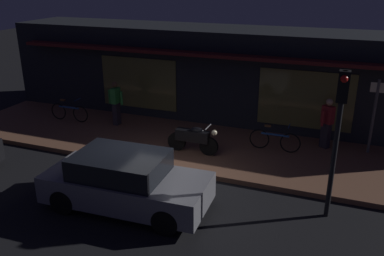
{
  "coord_description": "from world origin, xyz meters",
  "views": [
    {
      "loc": [
        4.35,
        -8.93,
        5.53
      ],
      "look_at": [
        0.04,
        2.4,
        0.95
      ],
      "focal_mm": 38.21,
      "sensor_mm": 36.0,
      "label": 1
    }
  ],
  "objects_px": {
    "motorcycle": "(194,138)",
    "person_bystander": "(327,122)",
    "parked_car_far": "(125,181)",
    "person_photographer": "(116,102)",
    "bicycle_extra": "(69,112)",
    "sign_post": "(374,112)",
    "bicycle_parked": "(274,140)",
    "traffic_light_pole": "(339,120)"
  },
  "relations": [
    {
      "from": "motorcycle",
      "to": "person_bystander",
      "type": "xyz_separation_m",
      "value": [
        3.9,
        1.95,
        0.38
      ]
    },
    {
      "from": "person_bystander",
      "to": "sign_post",
      "type": "relative_size",
      "value": 0.7
    },
    {
      "from": "person_bystander",
      "to": "traffic_light_pole",
      "type": "relative_size",
      "value": 0.46
    },
    {
      "from": "bicycle_parked",
      "to": "sign_post",
      "type": "height_order",
      "value": "sign_post"
    },
    {
      "from": "motorcycle",
      "to": "bicycle_extra",
      "type": "distance_m",
      "value": 5.71
    },
    {
      "from": "motorcycle",
      "to": "parked_car_far",
      "type": "relative_size",
      "value": 0.41
    },
    {
      "from": "sign_post",
      "to": "person_bystander",
      "type": "bearing_deg",
      "value": -177.29
    },
    {
      "from": "bicycle_parked",
      "to": "traffic_light_pole",
      "type": "height_order",
      "value": "traffic_light_pole"
    },
    {
      "from": "person_bystander",
      "to": "sign_post",
      "type": "bearing_deg",
      "value": 2.71
    },
    {
      "from": "motorcycle",
      "to": "person_bystander",
      "type": "relative_size",
      "value": 1.02
    },
    {
      "from": "person_bystander",
      "to": "parked_car_far",
      "type": "xyz_separation_m",
      "value": [
        -4.43,
        -5.36,
        -0.32
      ]
    },
    {
      "from": "bicycle_extra",
      "to": "bicycle_parked",
      "type": "bearing_deg",
      "value": -0.26
    },
    {
      "from": "motorcycle",
      "to": "bicycle_extra",
      "type": "relative_size",
      "value": 1.02
    },
    {
      "from": "traffic_light_pole",
      "to": "person_photographer",
      "type": "bearing_deg",
      "value": 156.08
    },
    {
      "from": "motorcycle",
      "to": "person_bystander",
      "type": "distance_m",
      "value": 4.37
    },
    {
      "from": "motorcycle",
      "to": "sign_post",
      "type": "relative_size",
      "value": 0.71
    },
    {
      "from": "person_photographer",
      "to": "motorcycle",
      "type": "bearing_deg",
      "value": -21.41
    },
    {
      "from": "bicycle_parked",
      "to": "bicycle_extra",
      "type": "bearing_deg",
      "value": 179.74
    },
    {
      "from": "person_bystander",
      "to": "parked_car_far",
      "type": "height_order",
      "value": "person_bystander"
    },
    {
      "from": "parked_car_far",
      "to": "traffic_light_pole",
      "type": "bearing_deg",
      "value": 15.66
    },
    {
      "from": "person_photographer",
      "to": "person_bystander",
      "type": "relative_size",
      "value": 1.0
    },
    {
      "from": "motorcycle",
      "to": "parked_car_far",
      "type": "bearing_deg",
      "value": -98.96
    },
    {
      "from": "person_photographer",
      "to": "parked_car_far",
      "type": "distance_m",
      "value": 5.77
    },
    {
      "from": "bicycle_parked",
      "to": "bicycle_extra",
      "type": "relative_size",
      "value": 1.0
    },
    {
      "from": "motorcycle",
      "to": "person_photographer",
      "type": "bearing_deg",
      "value": 158.59
    },
    {
      "from": "person_bystander",
      "to": "parked_car_far",
      "type": "bearing_deg",
      "value": -129.61
    },
    {
      "from": "sign_post",
      "to": "traffic_light_pole",
      "type": "xyz_separation_m",
      "value": [
        -1.0,
        -4.08,
        0.97
      ]
    },
    {
      "from": "bicycle_parked",
      "to": "bicycle_extra",
      "type": "xyz_separation_m",
      "value": [
        -7.98,
        0.04,
        0.0
      ]
    },
    {
      "from": "traffic_light_pole",
      "to": "parked_car_far",
      "type": "xyz_separation_m",
      "value": [
        -4.78,
        -1.34,
        -1.77
      ]
    },
    {
      "from": "bicycle_extra",
      "to": "person_photographer",
      "type": "bearing_deg",
      "value": 8.8
    },
    {
      "from": "motorcycle",
      "to": "traffic_light_pole",
      "type": "relative_size",
      "value": 0.47
    },
    {
      "from": "motorcycle",
      "to": "person_photographer",
      "type": "distance_m",
      "value": 3.95
    },
    {
      "from": "bicycle_parked",
      "to": "sign_post",
      "type": "xyz_separation_m",
      "value": [
        2.86,
        0.91,
        1.0
      ]
    },
    {
      "from": "bicycle_extra",
      "to": "person_bystander",
      "type": "bearing_deg",
      "value": 4.91
    },
    {
      "from": "bicycle_extra",
      "to": "person_photographer",
      "type": "xyz_separation_m",
      "value": [
        1.94,
        0.3,
        0.52
      ]
    },
    {
      "from": "bicycle_parked",
      "to": "person_bystander",
      "type": "xyz_separation_m",
      "value": [
        1.51,
        0.85,
        0.52
      ]
    },
    {
      "from": "motorcycle",
      "to": "person_photographer",
      "type": "height_order",
      "value": "person_photographer"
    },
    {
      "from": "traffic_light_pole",
      "to": "parked_car_far",
      "type": "relative_size",
      "value": 0.87
    },
    {
      "from": "person_bystander",
      "to": "parked_car_far",
      "type": "relative_size",
      "value": 0.4
    },
    {
      "from": "traffic_light_pole",
      "to": "bicycle_extra",
      "type": "bearing_deg",
      "value": 161.96
    },
    {
      "from": "bicycle_parked",
      "to": "person_bystander",
      "type": "relative_size",
      "value": 0.99
    },
    {
      "from": "parked_car_far",
      "to": "person_photographer",
      "type": "bearing_deg",
      "value": 122.8
    }
  ]
}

